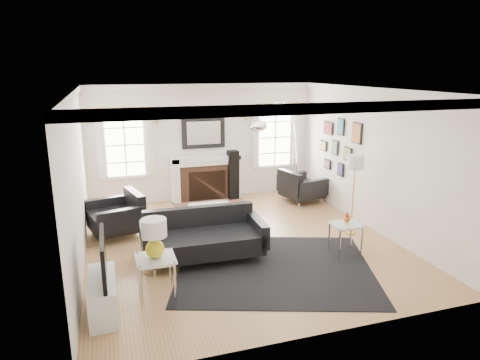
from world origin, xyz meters
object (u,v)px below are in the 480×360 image
object	(u,v)px
coffee_table	(212,209)
arc_floor_lamp	(279,150)
gourd_lamp	(154,236)
armchair_left	(119,216)
sofa	(203,237)
armchair_right	(300,187)
fireplace	(206,179)

from	to	relation	value
coffee_table	arc_floor_lamp	bearing A→B (deg)	20.44
gourd_lamp	armchair_left	bearing A→B (deg)	99.16
armchair_left	gourd_lamp	xyz separation A→B (m)	(0.41, -2.55, 0.53)
sofa	armchair_left	distance (m)	1.99
armchair_left	armchair_right	world-z (taller)	armchair_left
armchair_left	gourd_lamp	bearing A→B (deg)	-80.84
armchair_right	fireplace	bearing A→B (deg)	159.25
coffee_table	gourd_lamp	world-z (taller)	gourd_lamp
coffee_table	arc_floor_lamp	world-z (taller)	arc_floor_lamp
fireplace	gourd_lamp	size ratio (longest dim) A/B	3.00
armchair_left	gourd_lamp	distance (m)	2.64
armchair_left	arc_floor_lamp	distance (m)	3.77
coffee_table	gourd_lamp	size ratio (longest dim) A/B	1.52
arc_floor_lamp	armchair_left	bearing A→B (deg)	-170.08
armchair_left	fireplace	bearing A→B (deg)	38.79
fireplace	armchair_right	distance (m)	2.29
armchair_left	gourd_lamp	size ratio (longest dim) A/B	2.15
sofa	armchair_right	bearing A→B (deg)	39.05
gourd_lamp	coffee_table	bearing A→B (deg)	60.35
sofa	armchair_left	world-z (taller)	armchair_left
sofa	fireplace	bearing A→B (deg)	75.82
gourd_lamp	sofa	bearing A→B (deg)	49.52
fireplace	armchair_left	size ratio (longest dim) A/B	1.39
armchair_left	gourd_lamp	world-z (taller)	gourd_lamp
sofa	coffee_table	xyz separation A→B (m)	(0.53, 1.46, -0.01)
gourd_lamp	arc_floor_lamp	size ratio (longest dim) A/B	0.22
fireplace	armchair_left	xyz separation A→B (m)	(-2.13, -1.71, -0.16)
fireplace	gourd_lamp	xyz separation A→B (m)	(-1.72, -4.27, 0.38)
fireplace	coffee_table	distance (m)	1.76
armchair_right	arc_floor_lamp	world-z (taller)	arc_floor_lamp
sofa	arc_floor_lamp	world-z (taller)	arc_floor_lamp
armchair_left	armchair_right	bearing A→B (deg)	11.96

